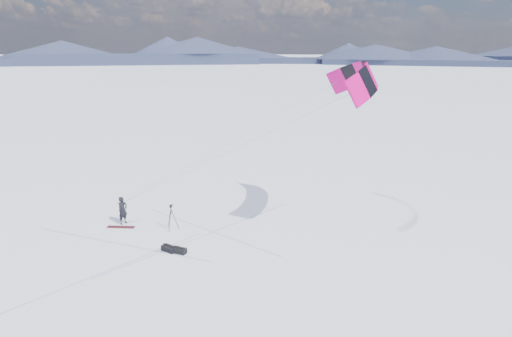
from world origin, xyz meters
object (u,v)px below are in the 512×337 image
at_px(snowboard, 121,227).
at_px(gear_bag_a, 179,250).
at_px(snowkiter, 124,223).
at_px(gear_bag_b, 169,249).
at_px(tripod, 171,214).

relative_size(snowboard, gear_bag_a, 2.12).
xyz_separation_m(snowkiter, snowboard, (0.23, -0.52, 0.02)).
height_order(snowkiter, gear_bag_a, snowkiter).
height_order(snowboard, gear_bag_b, gear_bag_b).
bearing_deg(tripod, snowkiter, 148.52).
relative_size(snowkiter, snowboard, 1.04).
xyz_separation_m(gear_bag_a, gear_bag_b, (-0.58, -0.04, 0.01)).
bearing_deg(snowkiter, snowboard, -146.52).
bearing_deg(gear_bag_b, snowboard, 173.22).
xyz_separation_m(snowboard, gear_bag_b, (4.27, -1.40, 0.13)).
distance_m(snowkiter, gear_bag_b, 4.89).
height_order(tripod, gear_bag_a, tripod).
distance_m(snowkiter, gear_bag_a, 5.41).
relative_size(gear_bag_a, gear_bag_b, 0.90).
xyz_separation_m(snowkiter, gear_bag_a, (5.08, -1.87, 0.15)).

